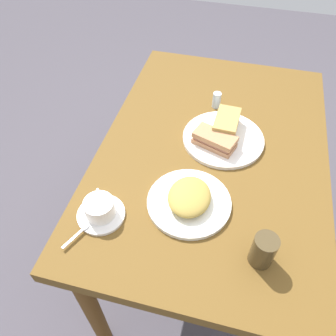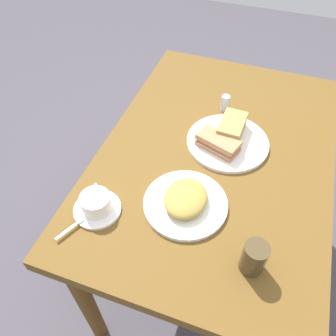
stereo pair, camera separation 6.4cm
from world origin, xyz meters
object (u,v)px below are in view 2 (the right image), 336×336
object	(u,v)px
dining_table	(214,169)
salt_shaker	(225,103)
sandwich_front	(232,128)
spoon	(75,224)
coffee_saucer	(98,209)
side_plate	(185,204)
sandwich_back	(219,144)
sandwich_plate	(227,142)
coffee_cup	(96,202)
drinking_glass	(254,258)

from	to	relation	value
dining_table	salt_shaker	bearing A→B (deg)	7.10
sandwich_front	salt_shaker	bearing A→B (deg)	21.24
spoon	sandwich_front	bearing A→B (deg)	-32.90
sandwich_front	dining_table	bearing A→B (deg)	162.20
coffee_saucer	side_plate	world-z (taller)	side_plate
sandwich_back	spoon	bearing A→B (deg)	144.18
coffee_saucer	sandwich_plate	bearing A→B (deg)	-36.53
sandwich_front	coffee_cup	bearing A→B (deg)	145.67
coffee_cup	spoon	xyz separation A→B (m)	(-0.07, 0.03, -0.03)
sandwich_plate	drinking_glass	distance (m)	0.46
spoon	drinking_glass	distance (m)	0.50
sandwich_plate	sandwich_back	world-z (taller)	sandwich_back
side_plate	drinking_glass	bearing A→B (deg)	-120.68
coffee_saucer	sandwich_front	bearing A→B (deg)	-34.20
spoon	coffee_saucer	bearing A→B (deg)	-24.01
dining_table	side_plate	xyz separation A→B (m)	(-0.26, 0.03, 0.10)
dining_table	side_plate	distance (m)	0.28
dining_table	drinking_glass	world-z (taller)	drinking_glass
sandwich_plate	sandwich_front	size ratio (longest dim) A/B	2.08
sandwich_back	drinking_glass	bearing A→B (deg)	-154.38
coffee_saucer	side_plate	size ratio (longest dim) A/B	0.55
spoon	salt_shaker	size ratio (longest dim) A/B	1.51
sandwich_back	coffee_saucer	world-z (taller)	sandwich_back
sandwich_front	sandwich_back	bearing A→B (deg)	164.26
sandwich_back	coffee_cup	size ratio (longest dim) A/B	1.47
dining_table	salt_shaker	world-z (taller)	salt_shaker
sandwich_front	salt_shaker	world-z (taller)	sandwich_front
coffee_saucer	side_plate	bearing A→B (deg)	-66.48
dining_table	sandwich_back	world-z (taller)	sandwich_back
sandwich_front	sandwich_back	xyz separation A→B (m)	(-0.09, 0.02, -0.01)
dining_table	spoon	distance (m)	0.54
sandwich_back	coffee_saucer	bearing A→B (deg)	142.14
sandwich_back	drinking_glass	xyz separation A→B (m)	(-0.38, -0.18, 0.01)
sandwich_plate	side_plate	bearing A→B (deg)	168.74
side_plate	sandwich_front	bearing A→B (deg)	-10.24
coffee_saucer	coffee_cup	distance (m)	0.03
sandwich_front	coffee_saucer	world-z (taller)	sandwich_front
sandwich_plate	coffee_cup	size ratio (longest dim) A/B	2.66
sandwich_back	sandwich_plate	bearing A→B (deg)	-25.41
sandwich_plate	salt_shaker	bearing A→B (deg)	16.64
salt_shaker	sandwich_plate	bearing A→B (deg)	-163.36
coffee_cup	side_plate	distance (m)	0.27
sandwich_plate	coffee_cup	xyz separation A→B (m)	(-0.41, 0.30, 0.03)
side_plate	sandwich_back	bearing A→B (deg)	-8.27
sandwich_plate	coffee_saucer	world-z (taller)	sandwich_plate
sandwich_plate	salt_shaker	xyz separation A→B (m)	(0.18, 0.05, 0.02)
sandwich_plate	spoon	xyz separation A→B (m)	(-0.48, 0.33, 0.01)
sandwich_plate	side_plate	world-z (taller)	same
dining_table	spoon	bearing A→B (deg)	144.58
side_plate	drinking_glass	distance (m)	0.26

